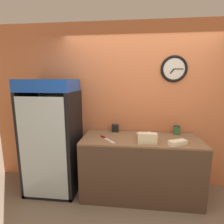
% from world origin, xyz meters
% --- Properties ---
extents(wall_back, '(5.20, 0.10, 2.70)m').
position_xyz_m(wall_back, '(0.01, 1.30, 1.36)').
color(wall_back, '#D17547').
rests_on(wall_back, ground_plane).
extents(prep_counter, '(1.76, 0.70, 0.93)m').
position_xyz_m(prep_counter, '(0.00, 0.90, 0.47)').
color(prep_counter, '#4C3828').
rests_on(prep_counter, ground_plane).
extents(beverage_cooler, '(0.80, 0.68, 1.80)m').
position_xyz_m(beverage_cooler, '(-1.39, 0.95, 0.99)').
color(beverage_cooler, black).
rests_on(beverage_cooler, ground_plane).
extents(sandwich_stack_bottom, '(0.26, 0.11, 0.07)m').
position_xyz_m(sandwich_stack_bottom, '(0.07, 0.68, 0.97)').
color(sandwich_stack_bottom, beige).
rests_on(sandwich_stack_bottom, prep_counter).
extents(sandwich_stack_middle, '(0.26, 0.11, 0.07)m').
position_xyz_m(sandwich_stack_middle, '(0.07, 0.68, 1.04)').
color(sandwich_stack_middle, beige).
rests_on(sandwich_stack_middle, sandwich_stack_bottom).
extents(sandwich_flat_left, '(0.26, 0.18, 0.07)m').
position_xyz_m(sandwich_flat_left, '(0.05, 0.92, 0.97)').
color(sandwich_flat_left, tan).
rests_on(sandwich_flat_left, prep_counter).
extents(sandwich_flat_right, '(0.27, 0.20, 0.06)m').
position_xyz_m(sandwich_flat_right, '(0.48, 0.67, 0.96)').
color(sandwich_flat_right, beige).
rests_on(sandwich_flat_right, prep_counter).
extents(chefs_knife, '(0.25, 0.29, 0.02)m').
position_xyz_m(chefs_knife, '(-0.52, 0.81, 0.94)').
color(chefs_knife, silver).
rests_on(chefs_knife, prep_counter).
extents(condiment_jar, '(0.11, 0.11, 0.14)m').
position_xyz_m(condiment_jar, '(0.58, 1.15, 1.00)').
color(condiment_jar, '#336B38').
rests_on(condiment_jar, prep_counter).
extents(napkin_dispenser, '(0.11, 0.09, 0.12)m').
position_xyz_m(napkin_dispenser, '(-0.41, 1.18, 0.99)').
color(napkin_dispenser, black).
rests_on(napkin_dispenser, prep_counter).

